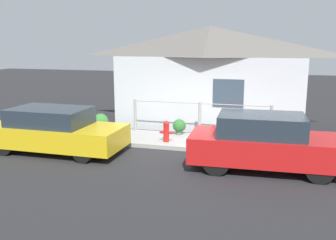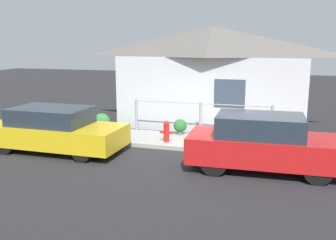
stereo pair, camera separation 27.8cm
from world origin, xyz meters
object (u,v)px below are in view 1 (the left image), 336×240
object	(u,v)px
car_left	(55,130)
car_right	(265,142)
potted_plant_by_fence	(100,122)
fire_hydrant	(166,131)
potted_plant_near_hydrant	(179,126)

from	to	relation	value
car_left	car_right	size ratio (longest dim) A/B	1.04
potted_plant_by_fence	fire_hydrant	bearing A→B (deg)	-14.97
fire_hydrant	potted_plant_near_hydrant	size ratio (longest dim) A/B	1.29
car_right	potted_plant_by_fence	distance (m)	6.27
fire_hydrant	car_left	bearing A→B (deg)	-153.30
car_left	potted_plant_near_hydrant	distance (m)	4.23
car_left	car_right	distance (m)	6.26
car_right	potted_plant_near_hydrant	bearing A→B (deg)	136.01
car_left	potted_plant_by_fence	xyz separation A→B (m)	(0.44, 2.29, -0.20)
fire_hydrant	potted_plant_near_hydrant	world-z (taller)	fire_hydrant
fire_hydrant	potted_plant_near_hydrant	distance (m)	1.09
car_right	car_left	bearing A→B (deg)	177.70
fire_hydrant	car_right	bearing A→B (deg)	-26.60
car_right	potted_plant_by_fence	bearing A→B (deg)	156.26
car_left	potted_plant_by_fence	world-z (taller)	car_left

